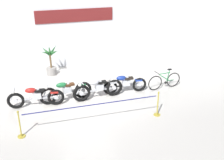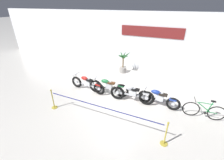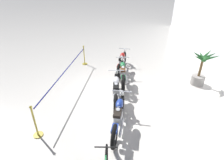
# 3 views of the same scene
# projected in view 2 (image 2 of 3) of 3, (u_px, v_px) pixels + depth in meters

# --- Properties ---
(ground_plane) EXTENTS (120.00, 120.00, 0.00)m
(ground_plane) POSITION_uv_depth(u_px,v_px,m) (116.00, 104.00, 7.75)
(ground_plane) COLOR silver
(back_wall) EXTENTS (28.00, 0.29, 4.20)m
(back_wall) POSITION_uv_depth(u_px,v_px,m) (143.00, 42.00, 10.94)
(back_wall) COLOR white
(back_wall) RESTS_ON ground
(motorcycle_red_0) EXTENTS (2.37, 0.62, 0.94)m
(motorcycle_red_0) POSITION_uv_depth(u_px,v_px,m) (87.00, 84.00, 8.73)
(motorcycle_red_0) COLOR black
(motorcycle_red_0) RESTS_ON ground
(motorcycle_green_1) EXTENTS (2.33, 0.63, 0.97)m
(motorcycle_green_1) POSITION_uv_depth(u_px,v_px,m) (108.00, 87.00, 8.35)
(motorcycle_green_1) COLOR black
(motorcycle_green_1) RESTS_ON ground
(motorcycle_silver_2) EXTENTS (2.33, 0.62, 0.97)m
(motorcycle_silver_2) POSITION_uv_depth(u_px,v_px,m) (131.00, 94.00, 7.72)
(motorcycle_silver_2) COLOR black
(motorcycle_silver_2) RESTS_ON ground
(motorcycle_blue_3) EXTENTS (2.09, 0.62, 0.92)m
(motorcycle_blue_3) POSITION_uv_depth(u_px,v_px,m) (158.00, 98.00, 7.42)
(motorcycle_blue_3) COLOR black
(motorcycle_blue_3) RESTS_ON ground
(bicycle) EXTENTS (1.75, 0.48, 0.97)m
(bicycle) POSITION_uv_depth(u_px,v_px,m) (204.00, 111.00, 6.65)
(bicycle) COLOR black
(bicycle) RESTS_ON ground
(potted_palm_left_of_row) EXTENTS (0.94, 1.01, 1.59)m
(potted_palm_left_of_row) POSITION_uv_depth(u_px,v_px,m) (123.00, 63.00, 11.00)
(potted_palm_left_of_row) COLOR gray
(potted_palm_left_of_row) RESTS_ON ground
(stanchion_far_left) EXTENTS (5.29, 0.28, 1.05)m
(stanchion_far_left) POSITION_uv_depth(u_px,v_px,m) (78.00, 104.00, 6.62)
(stanchion_far_left) COLOR gold
(stanchion_far_left) RESTS_ON ground
(stanchion_mid_left) EXTENTS (0.28, 0.28, 1.05)m
(stanchion_mid_left) POSITION_uv_depth(u_px,v_px,m) (165.00, 137.00, 5.38)
(stanchion_mid_left) COLOR gold
(stanchion_mid_left) RESTS_ON ground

